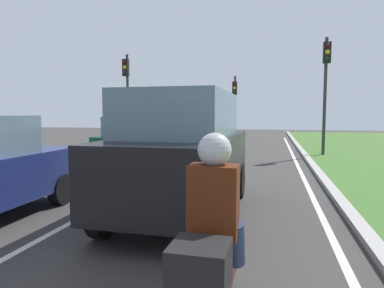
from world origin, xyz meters
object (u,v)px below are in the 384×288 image
at_px(motorcycle, 213,274).
at_px(traffic_light_far_median, 235,98).
at_px(car_hatchback_far, 134,140).
at_px(rider_person, 214,199).
at_px(traffic_light_near_right, 326,76).
at_px(car_suv_ahead, 183,153).
at_px(traffic_light_overhead_left, 127,85).

bearing_deg(motorcycle, traffic_light_far_median, 96.61).
distance_m(car_hatchback_far, traffic_light_far_median, 11.92).
bearing_deg(rider_person, car_hatchback_far, 117.39).
relative_size(car_hatchback_far, rider_person, 3.21).
bearing_deg(traffic_light_near_right, car_hatchback_far, -151.58).
height_order(car_suv_ahead, traffic_light_near_right, traffic_light_near_right).
relative_size(traffic_light_near_right, traffic_light_far_median, 1.17).
bearing_deg(traffic_light_far_median, car_suv_ahead, -86.85).
distance_m(car_hatchback_far, rider_person, 10.52).
bearing_deg(car_hatchback_far, traffic_light_far_median, 78.70).
relative_size(car_suv_ahead, motorcycle, 2.38).
xyz_separation_m(motorcycle, traffic_light_far_median, (-2.12, 20.91, 2.37)).
bearing_deg(traffic_light_overhead_left, motorcycle, -63.64).
bearing_deg(traffic_light_near_right, car_suv_ahead, -111.00).
bearing_deg(traffic_light_overhead_left, traffic_light_far_median, 49.96).
distance_m(rider_person, traffic_light_near_right, 13.87).
relative_size(car_hatchback_far, motorcycle, 1.97).
height_order(car_hatchback_far, rider_person, car_hatchback_far).
xyz_separation_m(car_hatchback_far, traffic_light_overhead_left, (-2.60, 5.28, 2.54)).
bearing_deg(traffic_light_overhead_left, car_suv_ahead, -61.45).
relative_size(car_suv_ahead, car_hatchback_far, 1.21).
relative_size(traffic_light_near_right, traffic_light_overhead_left, 1.03).
distance_m(car_suv_ahead, car_hatchback_far, 6.99).
bearing_deg(rider_person, traffic_light_far_median, 96.63).
bearing_deg(car_hatchback_far, car_suv_ahead, -58.07).
relative_size(car_suv_ahead, traffic_light_near_right, 0.86).
relative_size(car_suv_ahead, traffic_light_overhead_left, 0.89).
bearing_deg(car_suv_ahead, traffic_light_near_right, 69.52).
xyz_separation_m(car_hatchback_far, motorcycle, (4.70, -9.46, -0.31)).
height_order(car_hatchback_far, traffic_light_overhead_left, traffic_light_overhead_left).
bearing_deg(traffic_light_far_median, traffic_light_overhead_left, -130.04).
relative_size(car_hatchback_far, traffic_light_far_median, 0.84).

